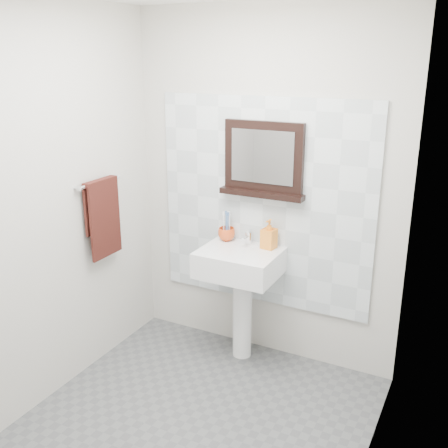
% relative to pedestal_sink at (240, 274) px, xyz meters
% --- Properties ---
extents(floor, '(2.00, 2.20, 0.01)m').
position_rel_pedestal_sink_xyz_m(floor, '(0.08, -0.87, -0.68)').
color(floor, '#545659').
rests_on(floor, ground).
extents(back_wall, '(2.00, 0.01, 2.50)m').
position_rel_pedestal_sink_xyz_m(back_wall, '(0.08, 0.23, 0.57)').
color(back_wall, beige).
rests_on(back_wall, ground).
extents(front_wall, '(2.00, 0.01, 2.50)m').
position_rel_pedestal_sink_xyz_m(front_wall, '(0.08, -1.97, 0.57)').
color(front_wall, beige).
rests_on(front_wall, ground).
extents(left_wall, '(0.01, 2.20, 2.50)m').
position_rel_pedestal_sink_xyz_m(left_wall, '(-0.92, -0.87, 0.57)').
color(left_wall, beige).
rests_on(left_wall, ground).
extents(right_wall, '(0.01, 2.20, 2.50)m').
position_rel_pedestal_sink_xyz_m(right_wall, '(1.08, -0.87, 0.57)').
color(right_wall, beige).
rests_on(right_wall, ground).
extents(splashback, '(1.60, 0.02, 1.50)m').
position_rel_pedestal_sink_xyz_m(splashback, '(0.08, 0.21, 0.47)').
color(splashback, silver).
rests_on(splashback, back_wall).
extents(pedestal_sink, '(0.55, 0.44, 0.96)m').
position_rel_pedestal_sink_xyz_m(pedestal_sink, '(0.00, 0.00, 0.00)').
color(pedestal_sink, white).
rests_on(pedestal_sink, ground).
extents(toothbrush_cup, '(0.13, 0.13, 0.10)m').
position_rel_pedestal_sink_xyz_m(toothbrush_cup, '(-0.18, 0.13, 0.23)').
color(toothbrush_cup, '#D74919').
rests_on(toothbrush_cup, pedestal_sink).
extents(toothbrushes, '(0.05, 0.04, 0.21)m').
position_rel_pedestal_sink_xyz_m(toothbrushes, '(-0.17, 0.14, 0.31)').
color(toothbrushes, white).
rests_on(toothbrushes, toothbrush_cup).
extents(soap_dispenser, '(0.11, 0.11, 0.21)m').
position_rel_pedestal_sink_xyz_m(soap_dispenser, '(0.16, 0.13, 0.29)').
color(soap_dispenser, '#EA5A1B').
rests_on(soap_dispenser, pedestal_sink).
extents(framed_mirror, '(0.61, 0.11, 0.52)m').
position_rel_pedestal_sink_xyz_m(framed_mirror, '(0.08, 0.19, 0.79)').
color(framed_mirror, black).
rests_on(framed_mirror, back_wall).
extents(towel_bar, '(0.07, 0.40, 0.03)m').
position_rel_pedestal_sink_xyz_m(towel_bar, '(-0.87, -0.40, 0.66)').
color(towel_bar, silver).
rests_on(towel_bar, left_wall).
extents(hand_towel, '(0.06, 0.30, 0.55)m').
position_rel_pedestal_sink_xyz_m(hand_towel, '(-0.86, -0.40, 0.45)').
color(hand_towel, black).
rests_on(hand_towel, towel_bar).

